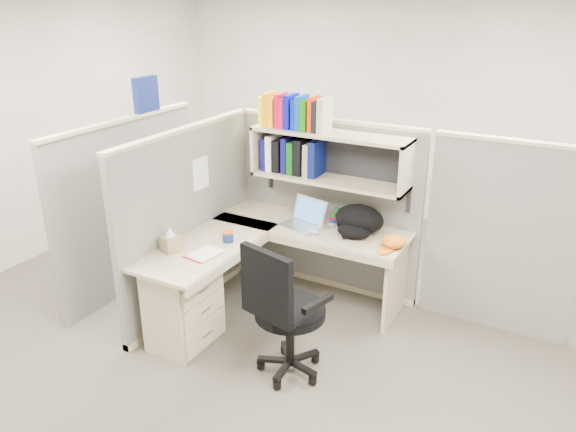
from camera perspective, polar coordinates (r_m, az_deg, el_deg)
The scene contains 14 objects.
ground at distance 4.89m, azimuth -0.83°, elevation -11.19°, with size 6.00×6.00×0.00m, color #3C372E.
room_shell at distance 4.23m, azimuth -0.95°, elevation 7.55°, with size 6.00×6.00×6.00m.
cubicle at distance 4.99m, azimuth -1.98°, elevation 1.24°, with size 3.79×1.84×1.95m.
desk at distance 4.65m, azimuth -7.03°, elevation -6.93°, with size 1.74×1.75×0.73m.
laptop at distance 4.90m, azimuth 1.31°, elevation 0.21°, with size 0.35×0.35×0.25m, color #BABABF, non-canonical shape.
backpack at distance 4.78m, azimuth 6.99°, elevation -0.52°, with size 0.43×0.33×0.25m, color black, non-canonical shape.
orange_cap at distance 4.63m, azimuth 10.68°, elevation -2.56°, with size 0.19×0.22×0.10m, color #D06812, non-canonical shape.
snack_canister at distance 4.68m, azimuth -6.12°, elevation -2.06°, with size 0.10×0.10×0.09m.
tissue_box at distance 4.56m, azimuth -11.88°, elevation -2.34°, with size 0.13×0.13×0.21m, color #968055, non-canonical shape.
mouse at distance 4.82m, azimuth 2.65°, elevation -1.58°, with size 0.10×0.07×0.04m, color #8DA2C8.
paper_cup at distance 5.07m, azimuth 2.33°, elevation 0.07°, with size 0.08×0.08×0.11m, color white.
book_stack at distance 5.07m, azimuth 5.25°, elevation -0.06°, with size 0.15×0.21×0.10m, color slate, non-canonical shape.
loose_paper at distance 4.51m, azimuth -8.41°, elevation -3.77°, with size 0.20×0.26×0.00m, color white, non-canonical shape.
task_chair at distance 4.14m, azimuth -0.24°, elevation -11.58°, with size 0.61×0.57×1.08m.
Camera 1 is at (2.04, -3.55, 2.66)m, focal length 35.00 mm.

